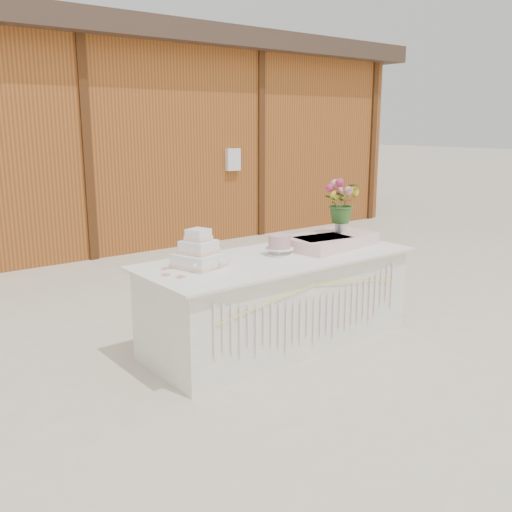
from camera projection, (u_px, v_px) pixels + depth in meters
The scene contains 9 objects.
ground at pixel (277, 343), 4.95m from camera, with size 80.00×80.00×0.00m, color beige.
barn at pixel (37, 135), 9.16m from camera, with size 12.60×4.60×3.30m.
cake_table at pixel (278, 300), 4.85m from camera, with size 2.40×1.00×0.77m.
wedding_cake at pixel (199, 254), 4.41m from camera, with size 0.42×0.42×0.30m.
pink_cake_stand at pixel (280, 244), 4.81m from camera, with size 0.24×0.24×0.17m.
satin_runner at pixel (329, 241), 5.15m from camera, with size 0.86×0.50×0.11m, color beige.
flower_vase at pixel (341, 225), 5.23m from camera, with size 0.10×0.10×0.14m, color silver.
bouquet at pixel (342, 197), 5.17m from camera, with size 0.33×0.29×0.37m, color #325D25.
loose_flowers at pixel (169, 273), 4.22m from camera, with size 0.14×0.34×0.02m, color pink, non-canonical shape.
Camera 1 is at (-3.01, -3.54, 1.85)m, focal length 40.00 mm.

